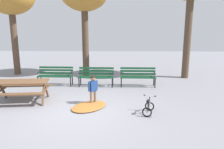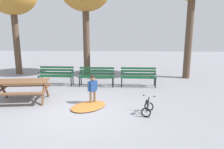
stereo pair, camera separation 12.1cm
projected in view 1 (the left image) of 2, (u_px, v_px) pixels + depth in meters
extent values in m
plane|color=gray|center=(77.00, 112.00, 6.82)|extent=(36.00, 36.00, 0.00)
cube|color=brown|center=(22.00, 82.00, 7.62)|extent=(1.87, 0.96, 0.05)
cube|color=brown|center=(17.00, 94.00, 7.15)|extent=(1.82, 0.44, 0.04)
cube|color=brown|center=(27.00, 86.00, 8.22)|extent=(1.82, 0.44, 0.04)
cube|color=brown|center=(3.00, 91.00, 7.88)|extent=(0.12, 0.57, 0.76)
cube|color=brown|center=(0.00, 91.00, 7.62)|extent=(0.20, 1.10, 0.04)
cube|color=brown|center=(43.00, 94.00, 7.52)|extent=(0.12, 0.57, 0.76)
cube|color=brown|center=(46.00, 90.00, 8.01)|extent=(0.12, 0.57, 0.76)
cube|color=brown|center=(45.00, 90.00, 7.75)|extent=(0.20, 1.10, 0.04)
cube|color=#144728|center=(56.00, 75.00, 10.05)|extent=(1.60, 0.11, 0.03)
cube|color=#144728|center=(56.00, 76.00, 9.93)|extent=(1.60, 0.11, 0.03)
cube|color=#144728|center=(55.00, 76.00, 9.82)|extent=(1.60, 0.11, 0.03)
cube|color=#144728|center=(54.00, 77.00, 9.70)|extent=(1.60, 0.11, 0.03)
cube|color=#144728|center=(56.00, 73.00, 10.07)|extent=(1.60, 0.08, 0.09)
cube|color=#144728|center=(56.00, 70.00, 10.04)|extent=(1.60, 0.08, 0.09)
cube|color=#144728|center=(56.00, 67.00, 10.01)|extent=(1.60, 0.08, 0.09)
cylinder|color=black|center=(71.00, 82.00, 9.73)|extent=(0.05, 0.05, 0.44)
cylinder|color=black|center=(72.00, 80.00, 10.08)|extent=(0.05, 0.05, 0.44)
cube|color=black|center=(71.00, 72.00, 9.82)|extent=(0.05, 0.40, 0.03)
cylinder|color=black|center=(38.00, 81.00, 9.80)|extent=(0.05, 0.05, 0.44)
cylinder|color=black|center=(41.00, 80.00, 10.15)|extent=(0.05, 0.05, 0.44)
cube|color=black|center=(39.00, 72.00, 9.89)|extent=(0.05, 0.40, 0.03)
cube|color=#144728|center=(96.00, 76.00, 9.88)|extent=(1.60, 0.12, 0.03)
cube|color=#144728|center=(96.00, 77.00, 9.77)|extent=(1.60, 0.12, 0.03)
cube|color=#144728|center=(96.00, 77.00, 9.65)|extent=(1.60, 0.12, 0.03)
cube|color=#144728|center=(95.00, 78.00, 9.53)|extent=(1.60, 0.12, 0.03)
cube|color=#144728|center=(97.00, 74.00, 9.90)|extent=(1.60, 0.10, 0.09)
cube|color=#144728|center=(96.00, 71.00, 9.87)|extent=(1.60, 0.10, 0.09)
cube|color=#144728|center=(96.00, 68.00, 9.84)|extent=(1.60, 0.10, 0.09)
cylinder|color=black|center=(112.00, 83.00, 9.56)|extent=(0.05, 0.05, 0.44)
cylinder|color=black|center=(113.00, 81.00, 9.91)|extent=(0.05, 0.05, 0.44)
cube|color=black|center=(112.00, 73.00, 9.65)|extent=(0.05, 0.40, 0.03)
cylinder|color=black|center=(79.00, 82.00, 9.64)|extent=(0.05, 0.05, 0.44)
cylinder|color=black|center=(81.00, 80.00, 9.99)|extent=(0.05, 0.05, 0.44)
cube|color=black|center=(80.00, 73.00, 9.73)|extent=(0.05, 0.40, 0.03)
cube|color=#144728|center=(138.00, 76.00, 9.84)|extent=(1.60, 0.10, 0.03)
cube|color=#144728|center=(138.00, 77.00, 9.72)|extent=(1.60, 0.10, 0.03)
cube|color=#144728|center=(138.00, 77.00, 9.61)|extent=(1.60, 0.10, 0.03)
cube|color=#144728|center=(138.00, 78.00, 9.49)|extent=(1.60, 0.10, 0.03)
cube|color=#144728|center=(138.00, 74.00, 9.86)|extent=(1.60, 0.07, 0.09)
cube|color=#144728|center=(138.00, 71.00, 9.83)|extent=(1.60, 0.07, 0.09)
cube|color=#144728|center=(138.00, 68.00, 9.80)|extent=(1.60, 0.07, 0.09)
cylinder|color=black|center=(155.00, 83.00, 9.52)|extent=(0.05, 0.05, 0.44)
cylinder|color=black|center=(154.00, 81.00, 9.88)|extent=(0.05, 0.05, 0.44)
cube|color=black|center=(155.00, 73.00, 9.61)|extent=(0.05, 0.40, 0.03)
cylinder|color=black|center=(121.00, 83.00, 9.59)|extent=(0.05, 0.05, 0.44)
cylinder|color=black|center=(121.00, 81.00, 9.94)|extent=(0.05, 0.05, 0.44)
cube|color=black|center=(121.00, 73.00, 9.68)|extent=(0.05, 0.40, 0.03)
cylinder|color=#7F664C|center=(95.00, 97.00, 7.55)|extent=(0.09, 0.09, 0.47)
cube|color=black|center=(95.00, 102.00, 7.59)|extent=(0.17, 0.18, 0.06)
cylinder|color=#7F664C|center=(91.00, 98.00, 7.44)|extent=(0.09, 0.09, 0.47)
cube|color=black|center=(91.00, 104.00, 7.49)|extent=(0.17, 0.18, 0.06)
cube|color=navy|center=(93.00, 86.00, 7.41)|extent=(0.28, 0.27, 0.35)
sphere|color=#996B4C|center=(93.00, 78.00, 7.35)|extent=(0.17, 0.17, 0.17)
sphere|color=black|center=(93.00, 78.00, 7.34)|extent=(0.17, 0.17, 0.17)
cylinder|color=navy|center=(97.00, 85.00, 7.51)|extent=(0.07, 0.07, 0.33)
cylinder|color=navy|center=(89.00, 87.00, 7.30)|extent=(0.07, 0.07, 0.33)
torus|color=black|center=(150.00, 106.00, 6.89)|extent=(0.30, 0.12, 0.30)
cylinder|color=silver|center=(150.00, 106.00, 6.89)|extent=(0.06, 0.05, 0.04)
torus|color=black|center=(147.00, 112.00, 6.41)|extent=(0.30, 0.12, 0.30)
cylinder|color=silver|center=(147.00, 112.00, 6.41)|extent=(0.06, 0.05, 0.04)
torus|color=white|center=(143.00, 115.00, 6.46)|extent=(0.11, 0.05, 0.11)
torus|color=white|center=(151.00, 116.00, 6.39)|extent=(0.11, 0.05, 0.11)
cylinder|color=black|center=(149.00, 103.00, 6.69)|extent=(0.12, 0.30, 0.32)
cylinder|color=black|center=(148.00, 105.00, 6.54)|extent=(0.06, 0.08, 0.27)
cylinder|color=black|center=(147.00, 111.00, 6.50)|extent=(0.09, 0.20, 0.05)
cylinder|color=silver|center=(150.00, 102.00, 6.84)|extent=(0.05, 0.08, 0.32)
cylinder|color=black|center=(149.00, 100.00, 6.65)|extent=(0.12, 0.32, 0.05)
cube|color=black|center=(148.00, 101.00, 6.49)|extent=(0.14, 0.19, 0.04)
cylinder|color=silver|center=(150.00, 96.00, 6.77)|extent=(0.33, 0.12, 0.02)
cylinder|color=black|center=(144.00, 95.00, 6.83)|extent=(0.06, 0.05, 0.04)
cylinder|color=black|center=(155.00, 96.00, 6.72)|extent=(0.06, 0.05, 0.04)
ellipsoid|color=#B26B2D|center=(89.00, 106.00, 7.21)|extent=(1.55, 1.59, 0.07)
cylinder|color=brown|center=(15.00, 44.00, 12.03)|extent=(0.35, 0.35, 3.50)
cylinder|color=brown|center=(85.00, 43.00, 11.64)|extent=(0.35, 0.35, 3.65)
cylinder|color=brown|center=(187.00, 39.00, 11.09)|extent=(0.36, 0.36, 4.14)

